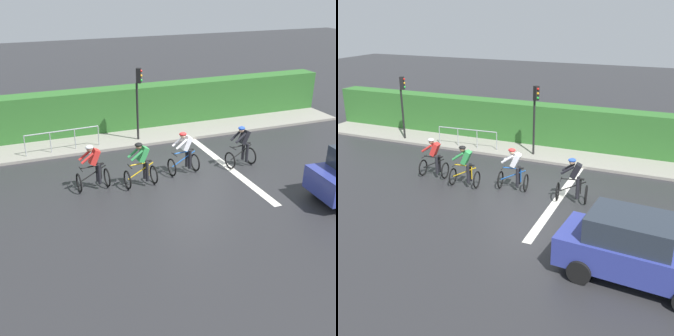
% 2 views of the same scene
% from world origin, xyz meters
% --- Properties ---
extents(ground_plane, '(80.00, 80.00, 0.00)m').
position_xyz_m(ground_plane, '(0.00, 0.00, 0.00)').
color(ground_plane, '#28282B').
extents(sidewalk_kerb, '(2.80, 23.25, 0.12)m').
position_xyz_m(sidewalk_kerb, '(4.69, 2.00, 0.06)').
color(sidewalk_kerb, gray).
rests_on(sidewalk_kerb, ground).
extents(stone_wall_low, '(0.44, 23.25, 0.67)m').
position_xyz_m(stone_wall_low, '(5.59, 2.00, 0.33)').
color(stone_wall_low, tan).
rests_on(stone_wall_low, ground).
extents(hedge_wall, '(1.10, 23.25, 2.09)m').
position_xyz_m(hedge_wall, '(5.89, 2.00, 1.05)').
color(hedge_wall, '#2D6628').
rests_on(hedge_wall, ground).
extents(road_marking_stop_line, '(7.00, 0.30, 0.01)m').
position_xyz_m(road_marking_stop_line, '(0.00, -1.34, 0.00)').
color(road_marking_stop_line, silver).
rests_on(road_marking_stop_line, ground).
extents(cyclist_lead, '(0.76, 1.13, 1.66)m').
position_xyz_m(cyclist_lead, '(-0.02, 3.99, 0.80)').
color(cyclist_lead, black).
rests_on(cyclist_lead, ground).
extents(cyclist_second, '(0.76, 1.13, 1.66)m').
position_xyz_m(cyclist_second, '(-0.40, 2.35, 0.80)').
color(cyclist_second, black).
rests_on(cyclist_second, ground).
extents(cyclist_mid, '(0.79, 1.14, 1.66)m').
position_xyz_m(cyclist_mid, '(0.06, 0.49, 0.80)').
color(cyclist_mid, black).
rests_on(cyclist_mid, ground).
extents(cyclist_fourth, '(0.82, 1.16, 1.66)m').
position_xyz_m(cyclist_fourth, '(-0.15, -1.87, 0.80)').
color(cyclist_fourth, black).
rests_on(cyclist_fourth, ground).
extents(traffic_light_near_crossing, '(0.27, 0.29, 3.34)m').
position_xyz_m(traffic_light_near_crossing, '(3.96, 1.03, 2.22)').
color(traffic_light_near_crossing, black).
rests_on(traffic_light_near_crossing, ground).
extents(pedestrian_railing_kerbside, '(0.22, 3.13, 1.03)m').
position_xyz_m(pedestrian_railing_kerbside, '(3.79, 4.48, 0.77)').
color(pedestrian_railing_kerbside, '#999EA3').
rests_on(pedestrian_railing_kerbside, ground).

